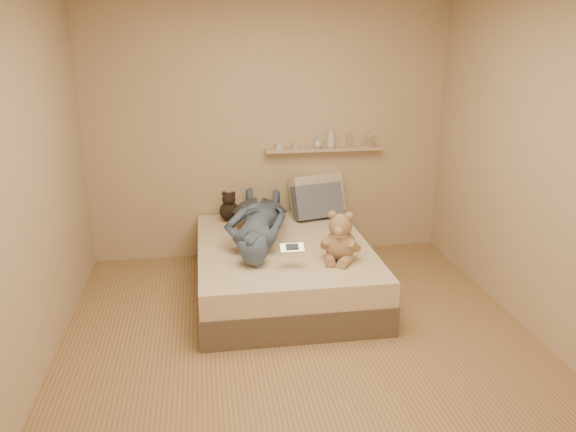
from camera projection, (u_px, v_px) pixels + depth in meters
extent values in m
plane|color=#9F7C52|center=(301.00, 344.00, 4.20)|extent=(3.80, 3.80, 0.00)
plane|color=tan|center=(269.00, 130.00, 5.58)|extent=(3.60, 0.00, 3.60)
plane|color=tan|center=(396.00, 301.00, 2.01)|extent=(3.60, 0.00, 3.60)
plane|color=tan|center=(22.00, 186.00, 3.54)|extent=(0.00, 3.80, 3.80)
plane|color=tan|center=(547.00, 166.00, 4.06)|extent=(0.00, 3.80, 3.80)
cube|color=brown|center=(283.00, 278.00, 5.03)|extent=(1.50, 1.90, 0.25)
cube|color=beige|center=(283.00, 255.00, 4.96)|extent=(1.48, 1.88, 0.20)
cube|color=silver|center=(292.00, 248.00, 4.39)|extent=(0.19, 0.08, 0.06)
cube|color=black|center=(292.00, 246.00, 4.38)|extent=(0.10, 0.04, 0.03)
sphere|color=#A67B5B|center=(340.00, 245.00, 4.56)|extent=(0.26, 0.26, 0.26)
sphere|color=#9B7355|center=(340.00, 226.00, 4.48)|extent=(0.19, 0.19, 0.19)
sphere|color=#9E7F57|center=(332.00, 215.00, 4.47)|extent=(0.07, 0.07, 0.07)
sphere|color=tan|center=(349.00, 216.00, 4.44)|extent=(0.07, 0.07, 0.07)
sphere|color=#A08858|center=(339.00, 231.00, 4.41)|extent=(0.08, 0.08, 0.08)
cylinder|color=olive|center=(325.00, 243.00, 4.55)|extent=(0.08, 0.17, 0.14)
cylinder|color=#987F51|center=(354.00, 246.00, 4.49)|extent=(0.16, 0.17, 0.14)
cylinder|color=#94664F|center=(330.00, 259.00, 4.50)|extent=(0.11, 0.18, 0.08)
cylinder|color=#A88259|center=(345.00, 261.00, 4.47)|extent=(0.16, 0.18, 0.08)
cylinder|color=beige|center=(340.00, 235.00, 4.51)|extent=(0.18, 0.18, 0.02)
sphere|color=black|center=(229.00, 211.00, 5.52)|extent=(0.20, 0.20, 0.20)
sphere|color=black|center=(229.00, 199.00, 5.47)|extent=(0.13, 0.13, 0.13)
sphere|color=black|center=(224.00, 194.00, 5.46)|extent=(0.05, 0.05, 0.05)
sphere|color=black|center=(233.00, 194.00, 5.45)|extent=(0.05, 0.05, 0.05)
cube|color=beige|center=(317.00, 195.00, 5.72)|extent=(0.61, 0.43, 0.43)
cube|color=slate|center=(317.00, 201.00, 5.59)|extent=(0.54, 0.36, 0.37)
imported|color=#43526A|center=(257.00, 220.00, 5.02)|extent=(0.77, 1.54, 0.35)
cube|color=tan|center=(324.00, 149.00, 5.67)|extent=(1.20, 0.12, 0.03)
cylinder|color=silver|center=(279.00, 146.00, 5.59)|extent=(0.08, 0.08, 0.06)
cylinder|color=beige|center=(295.00, 146.00, 5.61)|extent=(0.07, 0.07, 0.05)
imported|color=silver|center=(318.00, 143.00, 5.64)|extent=(0.12, 0.12, 0.11)
imported|color=silver|center=(331.00, 137.00, 5.64)|extent=(0.12, 0.12, 0.21)
cylinder|color=silver|center=(349.00, 139.00, 5.67)|extent=(0.04, 0.04, 0.16)
imported|color=white|center=(369.00, 139.00, 5.70)|extent=(0.10, 0.10, 0.16)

